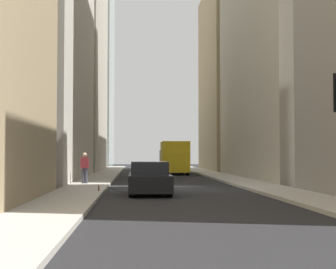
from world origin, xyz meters
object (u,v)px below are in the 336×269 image
(sedan_black, at_px, (150,179))
(discarded_bottle, at_px, (99,188))
(delivery_truck, at_px, (174,158))
(pedestrian, at_px, (85,167))

(sedan_black, bearing_deg, discarded_bottle, 79.99)
(delivery_truck, bearing_deg, sedan_black, 173.12)
(discarded_bottle, bearing_deg, sedan_black, -100.01)
(delivery_truck, bearing_deg, discarded_bottle, 167.61)
(pedestrian, height_order, discarded_bottle, pedestrian)
(sedan_black, xyz_separation_m, discarded_bottle, (0.39, 2.21, -0.42))
(pedestrian, xyz_separation_m, discarded_bottle, (-5.98, -1.19, -0.81))
(delivery_truck, xyz_separation_m, sedan_black, (-23.21, 2.80, -0.80))
(delivery_truck, distance_m, pedestrian, 17.95)
(delivery_truck, relative_size, discarded_bottle, 23.93)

